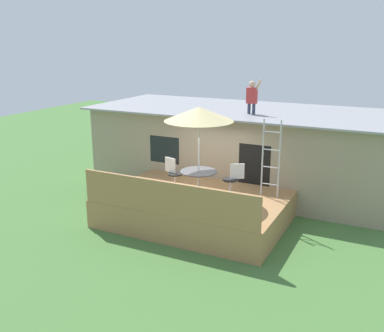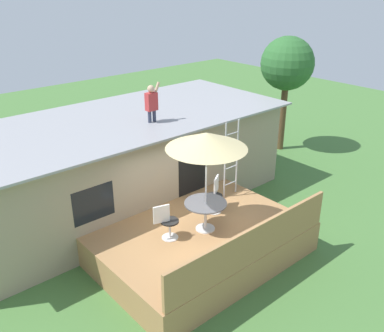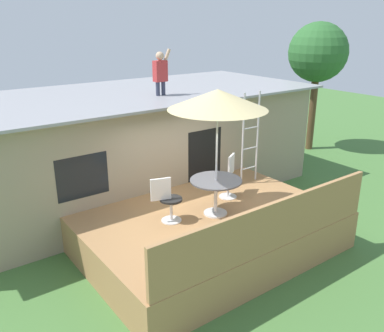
% 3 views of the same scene
% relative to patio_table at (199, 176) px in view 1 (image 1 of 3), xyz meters
% --- Properties ---
extents(ground_plane, '(40.00, 40.00, 0.00)m').
position_rel_patio_table_xyz_m(ground_plane, '(-0.11, 0.11, -1.39)').
color(ground_plane, '#477538').
extents(house, '(10.50, 4.50, 2.78)m').
position_rel_patio_table_xyz_m(house, '(-0.11, 3.71, 0.01)').
color(house, gray).
rests_on(house, ground).
extents(deck, '(5.05, 3.65, 0.80)m').
position_rel_patio_table_xyz_m(deck, '(-0.11, 0.11, -0.99)').
color(deck, '#A87A4C').
rests_on(deck, ground).
extents(deck_railing, '(4.95, 0.08, 0.90)m').
position_rel_patio_table_xyz_m(deck_railing, '(-0.11, -1.66, -0.14)').
color(deck_railing, '#A87A4C').
rests_on(deck_railing, deck).
extents(patio_table, '(1.04, 1.04, 0.74)m').
position_rel_patio_table_xyz_m(patio_table, '(0.00, 0.00, 0.00)').
color(patio_table, silver).
rests_on(patio_table, deck).
extents(patio_umbrella, '(1.90, 1.90, 2.54)m').
position_rel_patio_table_xyz_m(patio_umbrella, '(-0.00, -0.00, 1.76)').
color(patio_umbrella, silver).
rests_on(patio_umbrella, deck).
extents(step_ladder, '(0.52, 0.04, 2.20)m').
position_rel_patio_table_xyz_m(step_ladder, '(1.79, 0.91, 0.51)').
color(step_ladder, silver).
rests_on(step_ladder, deck).
extents(person_figure, '(0.47, 0.20, 1.11)m').
position_rel_patio_table_xyz_m(person_figure, '(0.53, 2.83, 2.00)').
color(person_figure, '#33384C').
rests_on(person_figure, house).
extents(patio_chair_left, '(0.61, 0.44, 0.92)m').
position_rel_patio_table_xyz_m(patio_chair_left, '(-0.97, 0.29, -0.13)').
color(patio_chair_left, silver).
rests_on(patio_chair_left, deck).
extents(patio_chair_right, '(0.57, 0.45, 0.92)m').
position_rel_patio_table_xyz_m(patio_chair_right, '(0.82, 0.53, -0.13)').
color(patio_chair_right, silver).
rests_on(patio_chair_right, deck).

